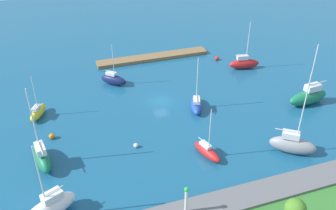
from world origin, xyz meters
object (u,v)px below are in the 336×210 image
object	(u,v)px
mooring_buoy_orange	(52,136)
mooring_buoy_white	(136,145)
harbor_beacon	(186,198)
sailboat_navy_far_north	(113,79)
sailboat_gray_mid_basin	(293,144)
mooring_buoy_red	(217,58)
sailboat_red_off_beacon	(244,63)
pier_dock	(153,57)
sailboat_white_far_south	(50,207)
sailboat_green_inner_mooring	(308,96)
sailboat_blue_outer_mooring	(196,104)
sailboat_red_east_end	(207,151)
sailboat_green_by_breakwater	(42,156)
park_tree_west	(295,209)
sailboat_yellow_near_pier	(38,112)

from	to	relation	value
mooring_buoy_orange	mooring_buoy_white	bearing A→B (deg)	151.41
harbor_beacon	sailboat_navy_far_north	bearing A→B (deg)	-88.19
sailboat_gray_mid_basin	mooring_buoy_red	size ratio (longest dim) A/B	14.41
sailboat_red_off_beacon	mooring_buoy_white	distance (m)	33.93
pier_dock	sailboat_white_far_south	distance (m)	45.87
sailboat_navy_far_north	sailboat_green_inner_mooring	distance (m)	35.91
mooring_buoy_red	mooring_buoy_white	bearing A→B (deg)	44.42
pier_dock	sailboat_navy_far_north	size ratio (longest dim) A/B	3.02
sailboat_blue_outer_mooring	sailboat_navy_far_north	xyz separation A→B (m)	(11.64, -13.50, 0.10)
mooring_buoy_red	mooring_buoy_white	xyz separation A→B (m)	(24.85, 24.35, -0.10)
sailboat_red_east_end	mooring_buoy_orange	xyz separation A→B (m)	(20.67, -11.50, -0.39)
sailboat_white_far_south	sailboat_green_by_breakwater	bearing A→B (deg)	-111.33
sailboat_blue_outer_mooring	mooring_buoy_white	bearing A→B (deg)	139.94
sailboat_gray_mid_basin	pier_dock	bearing A→B (deg)	140.97
park_tree_west	sailboat_red_off_beacon	distance (m)	42.27
park_tree_west	sailboat_green_inner_mooring	bearing A→B (deg)	-130.66
mooring_buoy_orange	harbor_beacon	bearing A→B (deg)	122.78
harbor_beacon	sailboat_green_inner_mooring	distance (m)	34.41
pier_dock	mooring_buoy_orange	size ratio (longest dim) A/B	27.88
harbor_beacon	mooring_buoy_white	distance (m)	15.30
mooring_buoy_orange	mooring_buoy_red	size ratio (longest dim) A/B	1.00
mooring_buoy_orange	mooring_buoy_white	size ratio (longest dim) A/B	1.28
sailboat_green_by_breakwater	mooring_buoy_red	world-z (taller)	sailboat_green_by_breakwater
sailboat_white_far_south	sailboat_yellow_near_pier	bearing A→B (deg)	-112.77
park_tree_west	sailboat_navy_far_north	world-z (taller)	sailboat_navy_far_north
sailboat_red_off_beacon	sailboat_blue_outer_mooring	xyz separation A→B (m)	(15.73, 11.65, -0.23)
sailboat_green_inner_mooring	mooring_buoy_orange	distance (m)	43.63
park_tree_west	sailboat_red_east_end	size ratio (longest dim) A/B	0.50
sailboat_blue_outer_mooring	sailboat_yellow_near_pier	xyz separation A→B (m)	(25.87, -6.30, -0.04)
sailboat_green_inner_mooring	sailboat_gray_mid_basin	bearing A→B (deg)	40.09
sailboat_white_far_south	mooring_buoy_white	distance (m)	15.68
mooring_buoy_orange	mooring_buoy_red	world-z (taller)	same
park_tree_west	mooring_buoy_orange	world-z (taller)	park_tree_west
sailboat_red_off_beacon	sailboat_gray_mid_basin	xyz separation A→B (m)	(7.30, 27.09, 0.21)
sailboat_red_east_end	mooring_buoy_red	xyz separation A→B (m)	(-15.74, -29.55, -0.39)
harbor_beacon	sailboat_navy_far_north	world-z (taller)	sailboat_navy_far_north
sailboat_red_east_end	mooring_buoy_white	distance (m)	10.50
park_tree_west	sailboat_navy_far_north	xyz separation A→B (m)	(11.45, -40.93, -2.56)
sailboat_navy_far_north	pier_dock	bearing A→B (deg)	82.81
sailboat_red_off_beacon	sailboat_red_east_end	world-z (taller)	sailboat_red_off_beacon
pier_dock	sailboat_blue_outer_mooring	world-z (taller)	sailboat_blue_outer_mooring
sailboat_green_inner_mooring	harbor_beacon	bearing A→B (deg)	25.40
sailboat_red_off_beacon	sailboat_gray_mid_basin	distance (m)	28.05
sailboat_red_off_beacon	sailboat_green_inner_mooring	size ratio (longest dim) A/B	0.89
sailboat_yellow_near_pier	sailboat_white_far_south	xyz separation A→B (m)	(-0.67, 22.58, 0.40)
harbor_beacon	sailboat_gray_mid_basin	size ratio (longest dim) A/B	0.29
sailboat_yellow_near_pier	mooring_buoy_orange	bearing A→B (deg)	-140.38
park_tree_west	sailboat_green_by_breakwater	bearing A→B (deg)	-39.34
sailboat_blue_outer_mooring	mooring_buoy_white	distance (m)	14.42
sailboat_yellow_near_pier	sailboat_red_east_end	size ratio (longest dim) A/B	0.93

